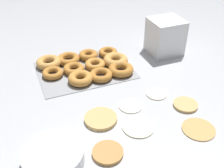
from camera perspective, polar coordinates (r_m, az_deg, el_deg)
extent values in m
plane|color=#B2B5BA|center=(1.08, 3.96, -3.17)|extent=(3.00, 3.00, 0.00)
cylinder|color=beige|center=(0.96, 5.36, -8.52)|extent=(0.11, 0.11, 0.01)
cylinder|color=silver|center=(1.05, 3.80, -4.34)|extent=(0.09, 0.09, 0.01)
cylinder|color=tan|center=(0.99, -2.29, -7.09)|extent=(0.11, 0.11, 0.01)
cylinder|color=tan|center=(1.08, 14.71, -4.10)|extent=(0.09, 0.09, 0.01)
cylinder|color=tan|center=(1.00, 17.19, -8.68)|extent=(0.11, 0.11, 0.01)
cylinder|color=beige|center=(1.12, 9.04, -1.88)|extent=(0.08, 0.08, 0.01)
cylinder|color=#B27F42|center=(0.88, -0.87, -13.80)|extent=(0.10, 0.10, 0.01)
cube|color=#93969B|center=(1.26, -5.52, 2.89)|extent=(0.41, 0.30, 0.01)
torus|color=#B7752D|center=(1.36, -0.82, 6.47)|extent=(0.09, 0.09, 0.03)
torus|color=#B7752D|center=(1.34, -4.81, 5.90)|extent=(0.09, 0.09, 0.03)
torus|color=#B7752D|center=(1.32, -8.85, 5.08)|extent=(0.10, 0.10, 0.03)
torus|color=#D19347|center=(1.30, -12.74, 4.32)|extent=(0.11, 0.11, 0.03)
torus|color=#D19347|center=(1.28, 0.73, 4.86)|extent=(0.11, 0.11, 0.04)
torus|color=#C68438|center=(1.26, -3.46, 4.02)|extent=(0.09, 0.09, 0.03)
torus|color=#B7752D|center=(1.24, -7.74, 3.09)|extent=(0.09, 0.09, 0.03)
torus|color=#B7752D|center=(1.23, -11.95, 2.20)|extent=(0.09, 0.09, 0.03)
torus|color=#B7752D|center=(1.22, 1.82, 3.02)|extent=(0.11, 0.11, 0.03)
torus|color=#B7752D|center=(1.19, -2.28, 1.86)|extent=(0.10, 0.10, 0.03)
torus|color=#C68438|center=(1.17, -6.42, 1.16)|extent=(0.10, 0.10, 0.03)
cylinder|color=white|center=(0.86, -11.88, -14.26)|extent=(0.18, 0.18, 0.05)
cube|color=white|center=(1.42, 10.44, 6.92)|extent=(0.15, 0.14, 0.03)
cube|color=white|center=(1.40, 10.56, 7.92)|extent=(0.15, 0.14, 0.03)
cube|color=white|center=(1.39, 10.68, 8.95)|extent=(0.15, 0.14, 0.03)
cube|color=white|center=(1.38, 10.81, 10.00)|extent=(0.15, 0.14, 0.03)
cube|color=white|center=(1.37, 10.93, 11.06)|extent=(0.15, 0.14, 0.03)
cube|color=white|center=(1.36, 11.07, 12.14)|extent=(0.15, 0.14, 0.03)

